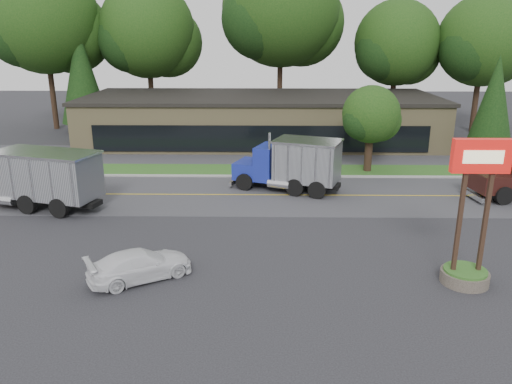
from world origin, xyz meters
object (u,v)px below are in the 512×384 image
bilo_sign (470,237)px  dump_truck_red (27,177)px  rally_car (140,265)px  dump_truck_blue (293,163)px

bilo_sign → dump_truck_red: 23.72m
bilo_sign → rally_car: bearing=179.4°
dump_truck_red → rally_car: (8.63, -9.01, -1.19)m
bilo_sign → dump_truck_red: size_ratio=0.58×
dump_truck_blue → rally_car: bearing=81.3°
bilo_sign → dump_truck_blue: bilo_sign is taller
dump_truck_red → rally_car: size_ratio=2.42×
bilo_sign → rally_car: size_ratio=1.39×
bilo_sign → dump_truck_blue: size_ratio=0.83×
bilo_sign → dump_truck_red: bearing=157.3°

